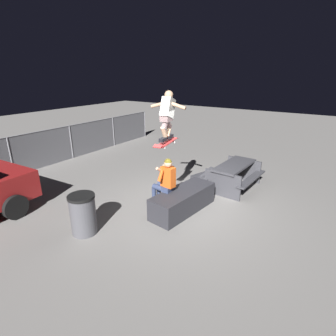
% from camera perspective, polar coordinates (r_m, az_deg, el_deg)
% --- Properties ---
extents(ground_plane, '(40.00, 40.00, 0.00)m').
position_cam_1_polar(ground_plane, '(7.03, 2.69, -8.43)').
color(ground_plane, slate).
extents(ledge_box_main, '(1.98, 0.90, 0.56)m').
position_cam_1_polar(ledge_box_main, '(6.76, 3.25, -7.00)').
color(ledge_box_main, '#28282D').
rests_on(ledge_box_main, ground).
extents(person_sitting_on_ledge, '(0.60, 0.77, 1.39)m').
position_cam_1_polar(person_sitting_on_ledge, '(6.60, -0.74, -2.79)').
color(person_sitting_on_ledge, '#2D3856').
rests_on(person_sitting_on_ledge, ground).
extents(skateboard, '(1.04, 0.35, 0.13)m').
position_cam_1_polar(skateboard, '(6.36, -0.36, 5.47)').
color(skateboard, '#B72D2D').
extents(skater_airborne, '(0.63, 0.89, 1.12)m').
position_cam_1_polar(skater_airborne, '(6.27, -0.15, 11.68)').
color(skater_airborne, black).
extents(kicker_ramp, '(1.12, 1.01, 0.35)m').
position_cam_1_polar(kicker_ramp, '(8.83, 8.87, -2.13)').
color(kicker_ramp, '#38383D').
rests_on(kicker_ramp, ground).
extents(picnic_table_back, '(1.78, 1.45, 0.75)m').
position_cam_1_polar(picnic_table_back, '(8.24, 13.98, -0.85)').
color(picnic_table_back, '#38383D').
rests_on(picnic_table_back, ground).
extents(trash_bin, '(0.57, 0.57, 0.90)m').
position_cam_1_polar(trash_bin, '(6.08, -17.75, -9.42)').
color(trash_bin, '#47474C').
rests_on(trash_bin, ground).
extents(fence_back, '(12.05, 0.05, 1.36)m').
position_cam_1_polar(fence_back, '(10.80, -25.14, 3.99)').
color(fence_back, slate).
rests_on(fence_back, ground).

